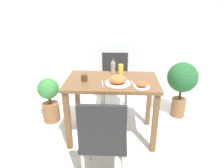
# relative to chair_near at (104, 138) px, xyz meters

# --- Properties ---
(ground_plane) EXTENTS (16.00, 16.00, 0.00)m
(ground_plane) POSITION_rel_chair_near_xyz_m (0.04, 0.72, -0.51)
(ground_plane) COLOR silver
(wall_back) EXTENTS (8.00, 0.05, 2.60)m
(wall_back) POSITION_rel_chair_near_xyz_m (0.04, 1.99, 0.79)
(wall_back) COLOR silver
(wall_back) RESTS_ON ground_plane
(dining_table) EXTENTS (1.08, 0.65, 0.78)m
(dining_table) POSITION_rel_chair_near_xyz_m (0.04, 0.72, 0.13)
(dining_table) COLOR brown
(dining_table) RESTS_ON ground_plane
(chair_near) EXTENTS (0.42, 0.42, 0.90)m
(chair_near) POSITION_rel_chair_near_xyz_m (0.00, 0.00, 0.00)
(chair_near) COLOR black
(chair_near) RESTS_ON ground_plane
(chair_far) EXTENTS (0.42, 0.42, 0.90)m
(chair_far) POSITION_rel_chair_near_xyz_m (0.05, 1.44, 0.00)
(chair_far) COLOR black
(chair_far) RESTS_ON ground_plane
(food_plate) EXTENTS (0.29, 0.29, 0.10)m
(food_plate) POSITION_rel_chair_near_xyz_m (0.11, 0.62, 0.31)
(food_plate) COLOR white
(food_plate) RESTS_ON dining_table
(side_plate) EXTENTS (0.17, 0.17, 0.06)m
(side_plate) POSITION_rel_chair_near_xyz_m (0.37, 0.52, 0.30)
(side_plate) COLOR white
(side_plate) RESTS_ON dining_table
(drink_cup) EXTENTS (0.07, 0.07, 0.08)m
(drink_cup) POSITION_rel_chair_near_xyz_m (-0.28, 0.69, 0.31)
(drink_cup) COLOR #4C331E
(drink_cup) RESTS_ON dining_table
(juice_glass) EXTENTS (0.06, 0.06, 0.12)m
(juice_glass) POSITION_rel_chair_near_xyz_m (0.14, 0.95, 0.33)
(juice_glass) COLOR gold
(juice_glass) RESTS_ON dining_table
(sauce_bottle) EXTENTS (0.06, 0.06, 0.20)m
(sauce_bottle) POSITION_rel_chair_near_xyz_m (0.04, 0.99, 0.35)
(sauce_bottle) COLOR gray
(sauce_bottle) RESTS_ON dining_table
(fork_utensil) EXTENTS (0.03, 0.18, 0.00)m
(fork_utensil) POSITION_rel_chair_near_xyz_m (-0.06, 0.62, 0.27)
(fork_utensil) COLOR silver
(fork_utensil) RESTS_ON dining_table
(spoon_utensil) EXTENTS (0.03, 0.19, 0.00)m
(spoon_utensil) POSITION_rel_chair_near_xyz_m (0.28, 0.62, 0.27)
(spoon_utensil) COLOR silver
(spoon_utensil) RESTS_ON dining_table
(potted_plant_left) EXTENTS (0.30, 0.30, 0.66)m
(potted_plant_left) POSITION_rel_chair_near_xyz_m (-0.86, 1.03, -0.14)
(potted_plant_left) COLOR brown
(potted_plant_left) RESTS_ON ground_plane
(potted_plant_right) EXTENTS (0.43, 0.43, 0.84)m
(potted_plant_right) POSITION_rel_chair_near_xyz_m (1.02, 1.26, 0.05)
(potted_plant_right) COLOR brown
(potted_plant_right) RESTS_ON ground_plane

